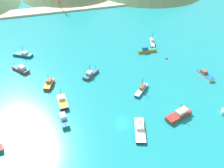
% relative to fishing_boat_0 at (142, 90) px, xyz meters
% --- Properties ---
extents(ground, '(260.00, 280.00, 0.50)m').
position_rel_fishing_boat_0_xyz_m(ground, '(-13.32, 16.48, -1.06)').
color(ground, teal).
extents(fishing_boat_0, '(8.14, 7.62, 6.22)m').
position_rel_fishing_boat_0_xyz_m(fishing_boat_0, '(0.00, 0.00, 0.00)').
color(fishing_boat_0, '#1E5BA8').
rests_on(fishing_boat_0, ground).
extents(fishing_boat_1, '(3.26, 8.26, 6.94)m').
position_rel_fishing_boat_0_xyz_m(fishing_boat_1, '(-30.47, 2.18, 0.10)').
color(fishing_boat_1, '#232328').
rests_on(fishing_boat_1, ground).
extents(fishing_boat_2, '(10.46, 5.72, 5.63)m').
position_rel_fishing_boat_0_xyz_m(fishing_boat_2, '(6.13, -17.28, 0.24)').
color(fishing_boat_2, brown).
rests_on(fishing_boat_2, ground).
extents(fishing_boat_3, '(3.46, 8.60, 2.87)m').
position_rel_fishing_boat_0_xyz_m(fishing_boat_3, '(29.69, 0.85, 0.10)').
color(fishing_boat_3, silver).
rests_on(fishing_boat_3, ground).
extents(fishing_boat_4, '(5.18, 7.56, 5.40)m').
position_rel_fishing_boat_0_xyz_m(fishing_boat_4, '(-33.77, 15.04, 0.19)').
color(fishing_boat_4, red).
rests_on(fishing_boat_4, ground).
extents(fishing_boat_5, '(9.85, 3.11, 2.80)m').
position_rel_fishing_boat_0_xyz_m(fishing_boat_5, '(15.75, 29.03, 0.13)').
color(fishing_boat_5, orange).
rests_on(fishing_boat_5, ground).
extents(fishing_boat_6, '(2.78, 7.35, 2.67)m').
position_rel_fishing_boat_0_xyz_m(fishing_boat_6, '(-31.52, -7.19, 0.15)').
color(fishing_boat_6, '#198466').
rests_on(fishing_boat_6, ground).
extents(fishing_boat_7, '(5.53, 10.22, 6.77)m').
position_rel_fishing_boat_0_xyz_m(fishing_boat_7, '(22.22, 35.90, 0.18)').
color(fishing_boat_7, '#14478C').
rests_on(fishing_boat_7, ground).
extents(fishing_boat_8, '(7.56, 8.84, 2.90)m').
position_rel_fishing_boat_0_xyz_m(fishing_boat_8, '(-44.22, 30.24, 0.21)').
color(fishing_boat_8, red).
rests_on(fishing_boat_8, ground).
extents(fishing_boat_9, '(9.59, 7.83, 5.93)m').
position_rel_fishing_boat_0_xyz_m(fishing_boat_9, '(-42.94, 44.13, -0.00)').
color(fishing_boat_9, '#14478C').
rests_on(fishing_boat_9, ground).
extents(fishing_boat_11, '(8.35, 8.00, 5.52)m').
position_rel_fishing_boat_0_xyz_m(fishing_boat_11, '(-16.17, 16.96, 0.06)').
color(fishing_boat_11, brown).
rests_on(fishing_boat_11, ground).
extents(fishing_boat_13, '(6.60, 11.11, 4.59)m').
position_rel_fishing_boat_0_xyz_m(fishing_boat_13, '(-9.13, -18.94, -0.12)').
color(fishing_boat_13, '#232328').
rests_on(fishing_boat_13, ground).
extents(buoy_1, '(1.06, 1.06, 1.06)m').
position_rel_fishing_boat_0_xyz_m(buoy_1, '(21.87, 19.62, -0.62)').
color(buoy_1, red).
rests_on(buoy_1, ground).
extents(buoy_2, '(0.79, 0.79, 0.79)m').
position_rel_fishing_boat_0_xyz_m(buoy_2, '(11.06, -13.48, -0.67)').
color(buoy_2, red).
rests_on(buoy_2, ground).
extents(beach_strip, '(247.00, 14.10, 1.20)m').
position_rel_fishing_boat_0_xyz_m(beach_strip, '(-13.32, 107.23, -0.21)').
color(beach_strip, beige).
rests_on(beach_strip, ground).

